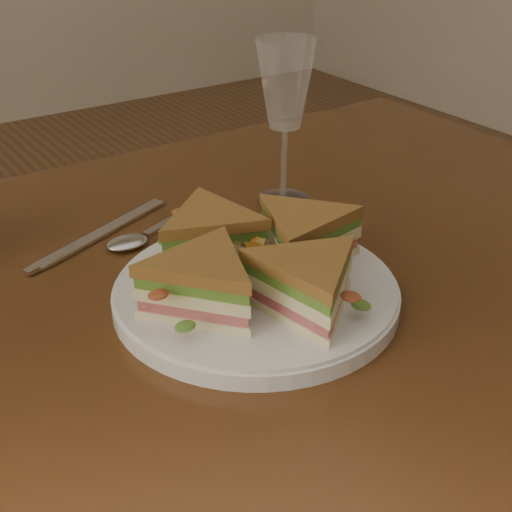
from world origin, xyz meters
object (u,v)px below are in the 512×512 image
object	(u,v)px
knife	(95,237)
wine_glass	(285,89)
table	(220,364)
sandwich_wedges	(256,261)
plate	(256,294)
spoon	(141,236)

from	to	relation	value
knife	wine_glass	xyz separation A→B (m)	(0.24, -0.04, 0.14)
table	sandwich_wedges	bearing A→B (deg)	-70.18
table	wine_glass	world-z (taller)	wine_glass
table	wine_glass	size ratio (longest dim) A/B	5.96
plate	spoon	xyz separation A→B (m)	(-0.03, 0.18, -0.00)
plate	wine_glass	distance (m)	0.27
spoon	knife	xyz separation A→B (m)	(-0.04, 0.03, -0.00)
plate	spoon	size ratio (longest dim) A/B	1.59
spoon	knife	bearing A→B (deg)	123.36
sandwich_wedges	knife	world-z (taller)	sandwich_wedges
sandwich_wedges	wine_glass	xyz separation A→B (m)	(0.16, 0.18, 0.10)
plate	spoon	distance (m)	0.18
spoon	knife	distance (m)	0.05
wine_glass	spoon	bearing A→B (deg)	178.38
table	knife	bearing A→B (deg)	110.56
spoon	wine_glass	size ratio (longest dim) A/B	0.87
plate	knife	bearing A→B (deg)	110.40
sandwich_wedges	spoon	bearing A→B (deg)	100.93
sandwich_wedges	knife	xyz separation A→B (m)	(-0.08, 0.21, -0.04)
table	wine_glass	xyz separation A→B (m)	(0.18, 0.13, 0.24)
spoon	wine_glass	bearing A→B (deg)	-23.33
table	plate	size ratio (longest dim) A/B	4.34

